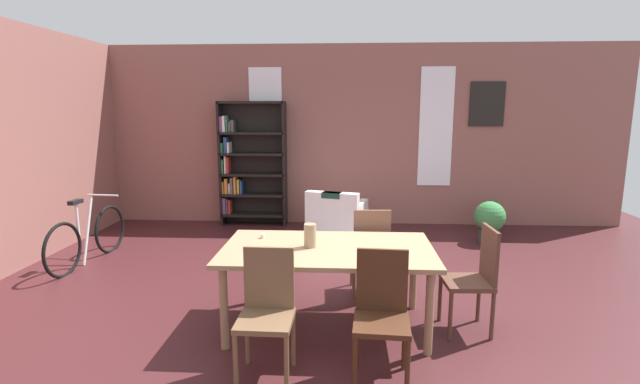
{
  "coord_description": "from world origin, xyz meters",
  "views": [
    {
      "loc": [
        -0.07,
        -4.27,
        1.97
      ],
      "look_at": [
        -0.39,
        1.49,
        0.91
      ],
      "focal_mm": 25.79,
      "sensor_mm": 36.0,
      "label": 1
    }
  ],
  "objects_px": {
    "bookshelf_tall": "(248,164)",
    "potted_plant_corner": "(490,215)",
    "dining_chair_head_right": "(475,276)",
    "bicycle_second": "(88,237)",
    "dining_chair_near_left": "(267,308)",
    "potted_plant_by_shelf": "(490,220)",
    "dining_chair_near_right": "(382,311)",
    "dining_chair_far_right": "(371,248)",
    "armchair_white": "(337,219)",
    "dining_table": "(328,255)",
    "vase_on_table": "(310,236)"
  },
  "relations": [
    {
      "from": "bookshelf_tall",
      "to": "potted_plant_corner",
      "type": "height_order",
      "value": "bookshelf_tall"
    },
    {
      "from": "dining_chair_head_right",
      "to": "bicycle_second",
      "type": "height_order",
      "value": "dining_chair_head_right"
    },
    {
      "from": "dining_chair_near_left",
      "to": "potted_plant_by_shelf",
      "type": "distance_m",
      "value": 4.48
    },
    {
      "from": "dining_chair_near_right",
      "to": "dining_chair_far_right",
      "type": "bearing_deg",
      "value": 90.02
    },
    {
      "from": "bookshelf_tall",
      "to": "potted_plant_corner",
      "type": "distance_m",
      "value": 4.06
    },
    {
      "from": "dining_chair_near_right",
      "to": "potted_plant_corner",
      "type": "height_order",
      "value": "dining_chair_near_right"
    },
    {
      "from": "dining_chair_far_right",
      "to": "bicycle_second",
      "type": "xyz_separation_m",
      "value": [
        -3.58,
        0.83,
        -0.18
      ]
    },
    {
      "from": "dining_chair_near_left",
      "to": "bicycle_second",
      "type": "height_order",
      "value": "dining_chair_near_left"
    },
    {
      "from": "dining_chair_near_left",
      "to": "armchair_white",
      "type": "xyz_separation_m",
      "value": [
        0.45,
        3.76,
        -0.23
      ]
    },
    {
      "from": "dining_table",
      "to": "armchair_white",
      "type": "xyz_separation_m",
      "value": [
        0.03,
        2.99,
        -0.4
      ]
    },
    {
      "from": "dining_table",
      "to": "bicycle_second",
      "type": "xyz_separation_m",
      "value": [
        -3.15,
        1.6,
        -0.34
      ]
    },
    {
      "from": "dining_chair_far_right",
      "to": "bicycle_second",
      "type": "bearing_deg",
      "value": 166.91
    },
    {
      "from": "dining_chair_near_right",
      "to": "bicycle_second",
      "type": "xyz_separation_m",
      "value": [
        -3.58,
        2.37,
        -0.18
      ]
    },
    {
      "from": "vase_on_table",
      "to": "bicycle_second",
      "type": "relative_size",
      "value": 0.13
    },
    {
      "from": "bookshelf_tall",
      "to": "potted_plant_corner",
      "type": "relative_size",
      "value": 4.05
    },
    {
      "from": "dining_chair_near_right",
      "to": "potted_plant_by_shelf",
      "type": "distance_m",
      "value": 4.03
    },
    {
      "from": "dining_chair_near_right",
      "to": "bicycle_second",
      "type": "bearing_deg",
      "value": 146.52
    },
    {
      "from": "vase_on_table",
      "to": "bookshelf_tall",
      "type": "height_order",
      "value": "bookshelf_tall"
    },
    {
      "from": "dining_table",
      "to": "dining_chair_head_right",
      "type": "relative_size",
      "value": 1.97
    },
    {
      "from": "vase_on_table",
      "to": "dining_chair_near_left",
      "type": "bearing_deg",
      "value": -108.92
    },
    {
      "from": "dining_table",
      "to": "vase_on_table",
      "type": "xyz_separation_m",
      "value": [
        -0.16,
        0.0,
        0.18
      ]
    },
    {
      "from": "dining_table",
      "to": "vase_on_table",
      "type": "relative_size",
      "value": 8.9
    },
    {
      "from": "dining_table",
      "to": "dining_chair_near_right",
      "type": "xyz_separation_m",
      "value": [
        0.43,
        -0.77,
        -0.17
      ]
    },
    {
      "from": "dining_chair_head_right",
      "to": "bookshelf_tall",
      "type": "bearing_deg",
      "value": 127.09
    },
    {
      "from": "dining_table",
      "to": "potted_plant_corner",
      "type": "xyz_separation_m",
      "value": [
        2.49,
        3.43,
        -0.41
      ]
    },
    {
      "from": "vase_on_table",
      "to": "potted_plant_by_shelf",
      "type": "distance_m",
      "value": 3.75
    },
    {
      "from": "bookshelf_tall",
      "to": "bicycle_second",
      "type": "distance_m",
      "value": 2.77
    },
    {
      "from": "dining_chair_far_right",
      "to": "armchair_white",
      "type": "height_order",
      "value": "dining_chair_far_right"
    },
    {
      "from": "dining_table",
      "to": "bookshelf_tall",
      "type": "xyz_separation_m",
      "value": [
        -1.49,
        3.7,
        0.37
      ]
    },
    {
      "from": "potted_plant_by_shelf",
      "to": "dining_table",
      "type": "bearing_deg",
      "value": -129.21
    },
    {
      "from": "dining_chair_near_left",
      "to": "bicycle_second",
      "type": "xyz_separation_m",
      "value": [
        -2.73,
        2.37,
        -0.18
      ]
    },
    {
      "from": "dining_chair_near_right",
      "to": "armchair_white",
      "type": "distance_m",
      "value": 3.78
    },
    {
      "from": "vase_on_table",
      "to": "potted_plant_by_shelf",
      "type": "height_order",
      "value": "vase_on_table"
    },
    {
      "from": "armchair_white",
      "to": "bicycle_second",
      "type": "xyz_separation_m",
      "value": [
        -3.18,
        -1.39,
        0.06
      ]
    },
    {
      "from": "dining_chair_far_right",
      "to": "armchair_white",
      "type": "bearing_deg",
      "value": 100.17
    },
    {
      "from": "potted_plant_corner",
      "to": "vase_on_table",
      "type": "bearing_deg",
      "value": -127.63
    },
    {
      "from": "dining_chair_near_right",
      "to": "potted_plant_corner",
      "type": "relative_size",
      "value": 1.85
    },
    {
      "from": "dining_chair_far_right",
      "to": "potted_plant_corner",
      "type": "height_order",
      "value": "dining_chair_far_right"
    },
    {
      "from": "bookshelf_tall",
      "to": "dining_table",
      "type": "bearing_deg",
      "value": -68.09
    },
    {
      "from": "potted_plant_by_shelf",
      "to": "potted_plant_corner",
      "type": "relative_size",
      "value": 1.21
    },
    {
      "from": "dining_table",
      "to": "bicycle_second",
      "type": "distance_m",
      "value": 3.55
    },
    {
      "from": "dining_table",
      "to": "potted_plant_by_shelf",
      "type": "height_order",
      "value": "dining_table"
    },
    {
      "from": "vase_on_table",
      "to": "potted_plant_by_shelf",
      "type": "xyz_separation_m",
      "value": [
        2.44,
        2.8,
        -0.51
      ]
    },
    {
      "from": "dining_table",
      "to": "dining_chair_head_right",
      "type": "xyz_separation_m",
      "value": [
        1.31,
        0.0,
        -0.17
      ]
    },
    {
      "from": "dining_chair_near_right",
      "to": "bicycle_second",
      "type": "height_order",
      "value": "dining_chair_near_right"
    },
    {
      "from": "bicycle_second",
      "to": "dining_chair_near_left",
      "type": "bearing_deg",
      "value": -40.88
    },
    {
      "from": "dining_chair_far_right",
      "to": "potted_plant_corner",
      "type": "bearing_deg",
      "value": 52.22
    },
    {
      "from": "dining_chair_near_right",
      "to": "dining_chair_head_right",
      "type": "xyz_separation_m",
      "value": [
        0.88,
        0.77,
        0.0
      ]
    },
    {
      "from": "dining_table",
      "to": "dining_chair_near_left",
      "type": "distance_m",
      "value": 0.89
    },
    {
      "from": "dining_chair_near_left",
      "to": "dining_chair_near_right",
      "type": "xyz_separation_m",
      "value": [
        0.84,
        -0.0,
        0.0
      ]
    }
  ]
}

